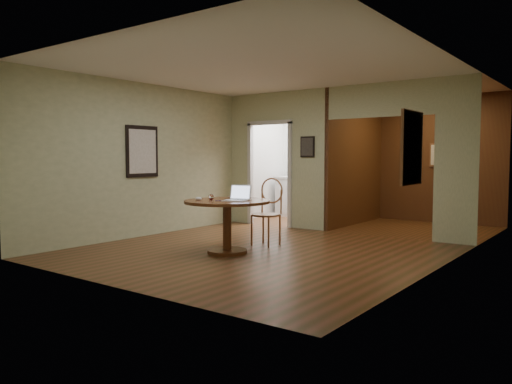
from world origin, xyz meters
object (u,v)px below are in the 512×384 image
Objects in this scene: dining_table at (227,214)px; open_laptop at (238,197)px; chair at (268,208)px; closed_laptop at (236,198)px.

open_laptop reaches higher than dining_table.
dining_table is 0.95m from chair.
open_laptop reaches higher than closed_laptop.
closed_laptop is at bearing 102.31° from dining_table.
dining_table is at bearing -95.30° from chair.
closed_laptop is (-0.26, 0.28, -0.05)m from open_laptop.
open_laptop is at bearing -44.29° from closed_laptop.
open_laptop is (0.19, 0.01, 0.26)m from dining_table.
chair is at bearing 81.93° from closed_laptop.
open_laptop is (0.13, -0.94, 0.24)m from chair.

